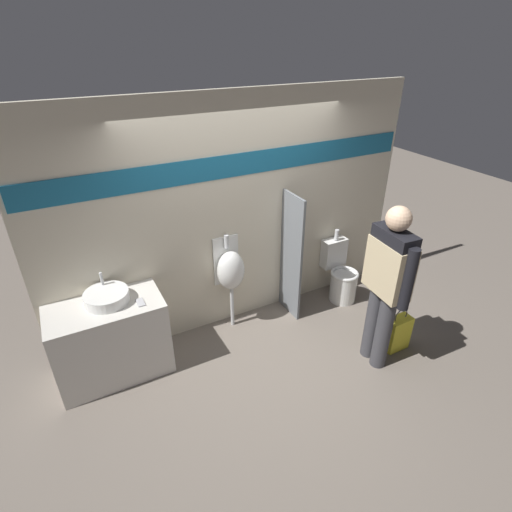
{
  "coord_description": "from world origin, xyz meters",
  "views": [
    {
      "loc": [
        -1.76,
        -3.15,
        3.18
      ],
      "look_at": [
        0.0,
        0.17,
        1.05
      ],
      "focal_mm": 28.0,
      "sensor_mm": 36.0,
      "label": 1
    }
  ],
  "objects_px": {
    "sink_basin": "(107,297)",
    "cell_phone": "(140,302)",
    "person_in_vest": "(387,278)",
    "urinal_near_counter": "(230,270)",
    "toilet": "(341,276)",
    "shopping_bag": "(397,333)"
  },
  "relations": [
    {
      "from": "sink_basin",
      "to": "cell_phone",
      "type": "xyz_separation_m",
      "value": [
        0.28,
        -0.17,
        -0.05
      ]
    },
    {
      "from": "sink_basin",
      "to": "person_in_vest",
      "type": "height_order",
      "value": "person_in_vest"
    },
    {
      "from": "urinal_near_counter",
      "to": "person_in_vest",
      "type": "relative_size",
      "value": 0.66
    },
    {
      "from": "urinal_near_counter",
      "to": "toilet",
      "type": "xyz_separation_m",
      "value": [
        1.53,
        -0.15,
        -0.45
      ]
    },
    {
      "from": "person_in_vest",
      "to": "sink_basin",
      "type": "bearing_deg",
      "value": 70.03
    },
    {
      "from": "sink_basin",
      "to": "cell_phone",
      "type": "relative_size",
      "value": 3.06
    },
    {
      "from": "sink_basin",
      "to": "urinal_near_counter",
      "type": "relative_size",
      "value": 0.36
    },
    {
      "from": "cell_phone",
      "to": "toilet",
      "type": "height_order",
      "value": "toilet"
    },
    {
      "from": "sink_basin",
      "to": "shopping_bag",
      "type": "distance_m",
      "value": 3.14
    },
    {
      "from": "person_in_vest",
      "to": "toilet",
      "type": "bearing_deg",
      "value": -14.66
    },
    {
      "from": "cell_phone",
      "to": "urinal_near_counter",
      "type": "distance_m",
      "value": 1.12
    },
    {
      "from": "cell_phone",
      "to": "shopping_bag",
      "type": "distance_m",
      "value": 2.82
    },
    {
      "from": "toilet",
      "to": "sink_basin",
      "type": "bearing_deg",
      "value": 178.97
    },
    {
      "from": "cell_phone",
      "to": "toilet",
      "type": "xyz_separation_m",
      "value": [
        2.62,
        0.12,
        -0.54
      ]
    },
    {
      "from": "cell_phone",
      "to": "toilet",
      "type": "relative_size",
      "value": 0.15
    },
    {
      "from": "toilet",
      "to": "person_in_vest",
      "type": "relative_size",
      "value": 0.52
    },
    {
      "from": "shopping_bag",
      "to": "toilet",
      "type": "bearing_deg",
      "value": 86.73
    },
    {
      "from": "toilet",
      "to": "person_in_vest",
      "type": "height_order",
      "value": "person_in_vest"
    },
    {
      "from": "urinal_near_counter",
      "to": "shopping_bag",
      "type": "xyz_separation_m",
      "value": [
        1.47,
        -1.26,
        -0.57
      ]
    },
    {
      "from": "sink_basin",
      "to": "toilet",
      "type": "relative_size",
      "value": 0.46
    },
    {
      "from": "cell_phone",
      "to": "urinal_near_counter",
      "type": "xyz_separation_m",
      "value": [
        1.09,
        0.27,
        -0.09
      ]
    },
    {
      "from": "toilet",
      "to": "shopping_bag",
      "type": "distance_m",
      "value": 1.12
    }
  ]
}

